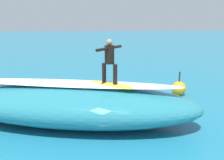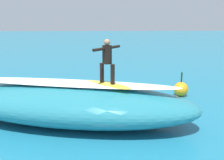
% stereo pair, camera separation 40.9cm
% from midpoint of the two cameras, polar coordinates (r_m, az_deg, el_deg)
% --- Properties ---
extents(ground_plane, '(120.00, 120.00, 0.00)m').
position_cam_midpoint_polar(ground_plane, '(11.57, -7.30, -4.44)').
color(ground_plane, teal).
extents(wave_crest, '(9.32, 4.73, 1.41)m').
position_cam_midpoint_polar(wave_crest, '(8.93, -10.45, -5.40)').
color(wave_crest, teal).
rests_on(wave_crest, ground_plane).
extents(wave_foam_lip, '(7.61, 2.61, 0.08)m').
position_cam_midpoint_polar(wave_foam_lip, '(8.72, -10.66, -0.79)').
color(wave_foam_lip, white).
rests_on(wave_foam_lip, wave_crest).
extents(surfboard_riding, '(1.80, 1.56, 0.10)m').
position_cam_midpoint_polar(surfboard_riding, '(8.39, -1.96, -1.06)').
color(surfboard_riding, yellow).
rests_on(surfboard_riding, wave_crest).
extents(surfer_riding, '(0.92, 1.15, 1.46)m').
position_cam_midpoint_polar(surfer_riding, '(8.21, -2.01, 5.02)').
color(surfer_riding, black).
rests_on(surfer_riding, surfboard_riding).
extents(surfboard_paddling, '(2.05, 1.19, 0.10)m').
position_cam_midpoint_polar(surfboard_paddling, '(12.41, -0.57, -2.81)').
color(surfboard_paddling, silver).
rests_on(surfboard_paddling, ground_plane).
extents(surfer_paddling, '(1.67, 0.78, 0.31)m').
position_cam_midpoint_polar(surfer_paddling, '(12.32, 0.01, -2.05)').
color(surfer_paddling, black).
rests_on(surfer_paddling, surfboard_paddling).
extents(buoy_marker, '(0.68, 0.68, 1.15)m').
position_cam_midpoint_polar(buoy_marker, '(12.41, 13.98, -1.82)').
color(buoy_marker, orange).
rests_on(buoy_marker, ground_plane).
extents(foam_patch_mid, '(0.92, 0.91, 0.17)m').
position_cam_midpoint_polar(foam_patch_mid, '(13.19, -15.52, -2.13)').
color(foam_patch_mid, white).
rests_on(foam_patch_mid, ground_plane).
extents(foam_patch_far, '(0.66, 0.58, 0.16)m').
position_cam_midpoint_polar(foam_patch_far, '(12.83, -13.17, -2.45)').
color(foam_patch_far, white).
rests_on(foam_patch_far, ground_plane).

